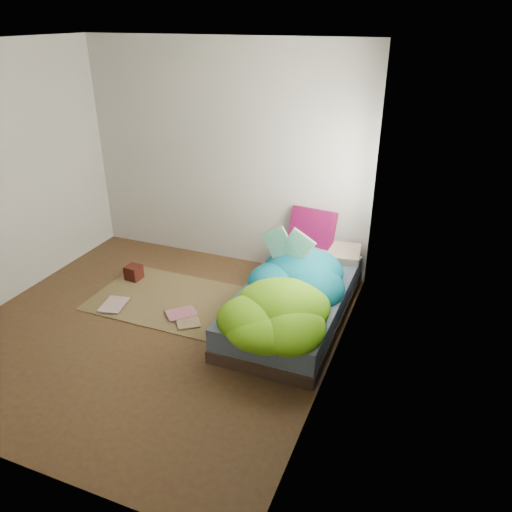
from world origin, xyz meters
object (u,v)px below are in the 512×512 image
(bed, at_px, (294,303))
(pillow_magenta, at_px, (312,231))
(wooden_box, at_px, (134,272))
(open_book, at_px, (288,235))
(floor_book_a, at_px, (104,304))
(floor_book_b, at_px, (179,309))

(bed, relative_size, pillow_magenta, 4.01)
(wooden_box, bearing_deg, open_book, 3.48)
(floor_book_a, bearing_deg, floor_book_b, 4.07)
(open_book, bearing_deg, floor_book_a, -156.90)
(pillow_magenta, bearing_deg, open_book, -87.67)
(floor_book_a, bearing_deg, bed, 4.49)
(pillow_magenta, height_order, floor_book_b, pillow_magenta)
(pillow_magenta, bearing_deg, wooden_box, -149.47)
(bed, height_order, floor_book_b, bed)
(wooden_box, bearing_deg, pillow_magenta, 23.65)
(floor_book_a, bearing_deg, open_book, 11.07)
(open_book, relative_size, floor_book_a, 1.39)
(bed, relative_size, wooden_box, 12.22)
(open_book, height_order, wooden_box, open_book)
(bed, bearing_deg, open_book, 128.13)
(bed, xyz_separation_m, floor_book_b, (-1.16, -0.33, -0.14))
(bed, xyz_separation_m, pillow_magenta, (-0.09, 0.90, 0.42))
(bed, height_order, pillow_magenta, pillow_magenta)
(bed, xyz_separation_m, wooden_box, (-1.97, 0.08, -0.07))
(bed, relative_size, floor_book_a, 6.16)
(bed, relative_size, floor_book_b, 6.79)
(pillow_magenta, height_order, floor_book_a, pillow_magenta)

